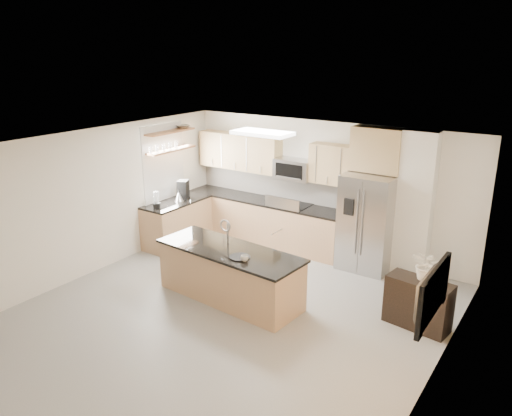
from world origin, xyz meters
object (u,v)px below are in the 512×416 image
Objects in this scene: blender at (156,201)px; platter at (240,257)px; microwave at (294,169)px; television at (423,291)px; credenza at (418,303)px; kettle at (179,196)px; coffee_maker at (183,190)px; range at (289,226)px; refrigerator at (368,222)px; bowl at (183,126)px; cup at (245,258)px; island at (230,274)px; flower_vase at (428,258)px.

platter is at bearing -19.57° from blender.
microwave is 0.71× the size of television.
television reaches higher than credenza.
kettle is at bearing -178.00° from credenza.
kettle reaches higher than platter.
platter is 2.98m from television.
coffee_maker is (-2.10, -0.95, -0.53)m from microwave.
television reaches higher than range.
microwave reaches higher than refrigerator.
bowl is (-5.34, 1.01, 2.01)m from credenza.
cup is at bearing -19.93° from blender.
island is at bearing -120.07° from refrigerator.
refrigerator is 0.70× the size of island.
flower_vase reaches higher than range.
island is (-1.37, -2.36, -0.46)m from refrigerator.
cup is 3.94m from bowl.
refrigerator is 3.62m from television.
kettle is 1.45m from bowl.
coffee_maker is at bearing 179.83° from credenza.
bowl is at bearing 66.12° from television.
kettle is (-2.65, 1.55, 0.15)m from platter.
microwave reaches higher than range.
island is 7.15× the size of bowl.
cup is 0.36× the size of blender.
microwave reaches higher than flower_vase.
range is 3.53m from flower_vase.
island is at bearing -155.39° from credenza.
credenza is at bearing 0.47° from blender.
microwave is 1.82m from refrigerator.
cup is 0.18× the size of flower_vase.
platter is at bearing -77.04° from microwave.
blender is at bearing -171.41° from credenza.
coffee_maker reaches higher than kettle.
kettle is at bearing 153.76° from island.
platter is 0.91× the size of bowl.
bowl reaches higher than microwave.
flower_vase reaches higher than cup.
bowl reaches higher than television.
island is 7.65× the size of blender.
television is at bearing -8.05° from island.
credenza is at bearing 15.32° from television.
coffee_maker is 5.27m from flower_vase.
coffee_maker is 0.56× the size of flower_vase.
bowl is 6.38m from television.
microwave is 2.29× the size of blender.
microwave reaches higher than cup.
refrigerator is 14.87× the size of cup.
cup is 0.16m from platter.
platter is 1.40× the size of kettle.
credenza is at bearing -28.89° from microwave.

